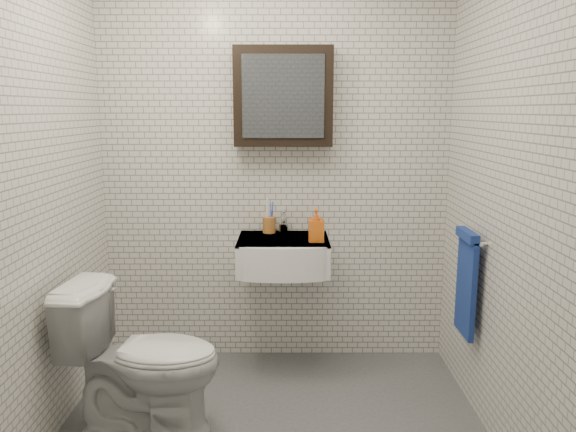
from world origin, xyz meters
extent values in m
cube|color=silver|center=(0.00, 1.00, 1.25)|extent=(2.20, 0.02, 2.50)
cube|color=silver|center=(0.00, -1.00, 1.25)|extent=(2.20, 0.02, 2.50)
cube|color=silver|center=(-1.10, 0.00, 1.25)|extent=(0.02, 2.00, 2.50)
cube|color=silver|center=(1.10, 0.00, 1.25)|extent=(0.02, 2.00, 2.50)
cube|color=white|center=(0.05, 0.78, 0.75)|extent=(0.55, 0.45, 0.20)
cylinder|color=silver|center=(0.05, 0.80, 0.84)|extent=(0.31, 0.31, 0.02)
cylinder|color=silver|center=(0.05, 0.80, 0.85)|extent=(0.04, 0.04, 0.01)
cube|color=white|center=(0.05, 0.78, 0.84)|extent=(0.55, 0.45, 0.01)
cylinder|color=silver|center=(0.05, 0.94, 0.88)|extent=(0.06, 0.06, 0.06)
cylinder|color=silver|center=(0.05, 0.94, 0.94)|extent=(0.03, 0.03, 0.08)
cylinder|color=silver|center=(0.05, 0.88, 0.97)|extent=(0.02, 0.12, 0.02)
cube|color=silver|center=(0.05, 0.97, 0.99)|extent=(0.02, 0.09, 0.01)
cube|color=black|center=(0.05, 0.93, 1.70)|extent=(0.60, 0.14, 0.60)
cube|color=#3F444C|center=(0.05, 0.85, 1.70)|extent=(0.49, 0.01, 0.49)
cylinder|color=silver|center=(1.06, 0.35, 0.95)|extent=(0.02, 0.30, 0.02)
cylinder|color=silver|center=(1.08, 0.48, 0.95)|extent=(0.04, 0.02, 0.02)
cylinder|color=silver|center=(1.08, 0.22, 0.95)|extent=(0.04, 0.02, 0.02)
cube|color=#21399A|center=(1.05, 0.35, 0.68)|extent=(0.03, 0.26, 0.54)
cube|color=#21399A|center=(1.04, 0.35, 0.96)|extent=(0.05, 0.26, 0.05)
cylinder|color=#A46429|center=(-0.04, 0.94, 0.90)|extent=(0.11, 0.11, 0.10)
cylinder|color=white|center=(-0.06, 0.93, 0.97)|extent=(0.02, 0.03, 0.19)
cylinder|color=#3C58C2|center=(-0.03, 0.93, 0.96)|extent=(0.02, 0.02, 0.17)
cylinder|color=white|center=(-0.05, 0.95, 0.97)|extent=(0.02, 0.04, 0.20)
cylinder|color=#3C58C2|center=(-0.02, 0.95, 0.96)|extent=(0.02, 0.04, 0.18)
imported|color=orange|center=(0.25, 0.70, 0.95)|extent=(0.09, 0.09, 0.20)
imported|color=white|center=(-0.65, 0.08, 0.39)|extent=(0.80, 0.51, 0.78)
camera|label=1|loc=(0.08, -2.56, 1.62)|focal=35.00mm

